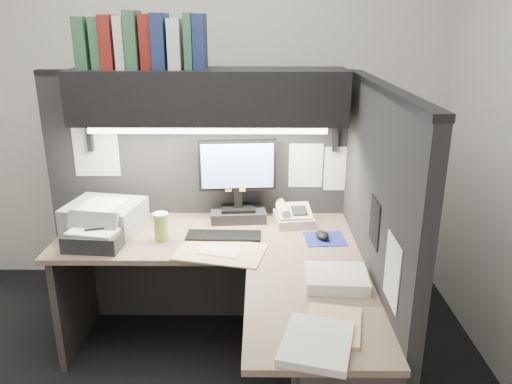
% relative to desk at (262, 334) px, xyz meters
% --- Properties ---
extents(wall_back, '(3.50, 0.04, 2.70)m').
position_rel_desk_xyz_m(wall_back, '(-0.43, 1.50, 0.91)').
color(wall_back, silver).
rests_on(wall_back, floor).
extents(partition_back, '(1.90, 0.06, 1.60)m').
position_rel_desk_xyz_m(partition_back, '(-0.40, 0.93, 0.36)').
color(partition_back, black).
rests_on(partition_back, floor).
extents(partition_right, '(0.06, 1.50, 1.60)m').
position_rel_desk_xyz_m(partition_right, '(0.55, 0.18, 0.36)').
color(partition_right, black).
rests_on(partition_right, floor).
extents(desk, '(1.70, 1.53, 0.73)m').
position_rel_desk_xyz_m(desk, '(0.00, 0.00, 0.00)').
color(desk, '#856B54').
rests_on(desk, floor).
extents(overhead_shelf, '(1.55, 0.34, 0.30)m').
position_rel_desk_xyz_m(overhead_shelf, '(-0.30, 0.75, 1.06)').
color(overhead_shelf, black).
rests_on(overhead_shelf, partition_back).
extents(task_light_tube, '(1.32, 0.04, 0.04)m').
position_rel_desk_xyz_m(task_light_tube, '(-0.30, 0.61, 0.89)').
color(task_light_tube, white).
rests_on(task_light_tube, overhead_shelf).
extents(monitor, '(0.47, 0.23, 0.51)m').
position_rel_desk_xyz_m(monitor, '(-0.15, 0.79, 0.49)').
color(monitor, black).
rests_on(monitor, desk).
extents(keyboard, '(0.43, 0.15, 0.02)m').
position_rel_desk_xyz_m(keyboard, '(-0.22, 0.52, 0.30)').
color(keyboard, black).
rests_on(keyboard, desk).
extents(mousepad, '(0.24, 0.22, 0.00)m').
position_rel_desk_xyz_m(mousepad, '(0.36, 0.50, 0.29)').
color(mousepad, navy).
rests_on(mousepad, desk).
extents(mouse, '(0.10, 0.13, 0.04)m').
position_rel_desk_xyz_m(mouse, '(0.34, 0.50, 0.31)').
color(mouse, black).
rests_on(mouse, mousepad).
extents(telephone, '(0.25, 0.26, 0.09)m').
position_rel_desk_xyz_m(telephone, '(0.20, 0.74, 0.33)').
color(telephone, beige).
rests_on(telephone, desk).
extents(coffee_cup, '(0.10, 0.10, 0.15)m').
position_rel_desk_xyz_m(coffee_cup, '(-0.56, 0.49, 0.36)').
color(coffee_cup, '#A7B548').
rests_on(coffee_cup, desk).
extents(printer, '(0.47, 0.42, 0.16)m').
position_rel_desk_xyz_m(printer, '(-0.92, 0.63, 0.37)').
color(printer, '#94969A').
rests_on(printer, desk).
extents(notebook_stack, '(0.32, 0.28, 0.09)m').
position_rel_desk_xyz_m(notebook_stack, '(-0.91, 0.40, 0.33)').
color(notebook_stack, black).
rests_on(notebook_stack, desk).
extents(open_folder, '(0.52, 0.40, 0.01)m').
position_rel_desk_xyz_m(open_folder, '(-0.22, 0.32, 0.29)').
color(open_folder, tan).
rests_on(open_folder, desk).
extents(paper_stack_a, '(0.30, 0.26, 0.06)m').
position_rel_desk_xyz_m(paper_stack_a, '(0.35, -0.01, 0.31)').
color(paper_stack_a, white).
rests_on(paper_stack_a, desk).
extents(paper_stack_b, '(0.33, 0.37, 0.03)m').
position_rel_desk_xyz_m(paper_stack_b, '(0.21, -0.49, 0.30)').
color(paper_stack_b, white).
rests_on(paper_stack_b, desk).
extents(manila_stack, '(0.28, 0.32, 0.02)m').
position_rel_desk_xyz_m(manila_stack, '(0.29, -0.36, 0.30)').
color(manila_stack, tan).
rests_on(manila_stack, desk).
extents(binder_row, '(0.70, 0.25, 0.31)m').
position_rel_desk_xyz_m(binder_row, '(-0.65, 0.76, 1.35)').
color(binder_row, '#2A5537').
rests_on(binder_row, overhead_shelf).
extents(pinned_papers, '(1.76, 1.31, 0.51)m').
position_rel_desk_xyz_m(pinned_papers, '(-0.00, 0.56, 0.61)').
color(pinned_papers, white).
rests_on(pinned_papers, partition_back).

